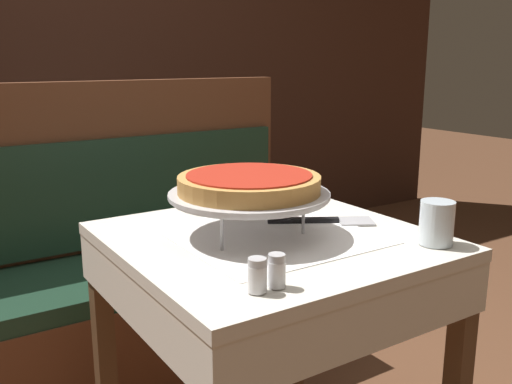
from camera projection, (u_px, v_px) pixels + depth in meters
name	position (u px, v px, depth m)	size (l,w,h in m)	color
dining_table_front	(270.00, 274.00, 1.42)	(0.73, 0.73, 0.77)	beige
dining_table_rear	(92.00, 166.00, 2.80)	(0.74, 0.74, 0.77)	beige
booth_bench	(138.00, 297.00, 2.11)	(1.40, 0.50, 1.11)	brown
back_wall_panel	(43.00, 55.00, 3.05)	(6.00, 0.04, 2.40)	#3D2319
pizza_pan_stand	(249.00, 196.00, 1.37)	(0.39, 0.39, 0.11)	#ADADB2
deep_dish_pizza	(249.00, 183.00, 1.36)	(0.34, 0.34, 0.04)	#C68E47
pizza_server	(323.00, 221.00, 1.49)	(0.26, 0.18, 0.01)	#BCBCC1
water_glass_near	(437.00, 223.00, 1.31)	(0.08, 0.08, 0.10)	silver
salt_shaker	(257.00, 275.00, 1.05)	(0.04, 0.04, 0.07)	silver
pepper_shaker	(277.00, 271.00, 1.07)	(0.03, 0.03, 0.06)	silver
condiment_caddy	(118.00, 135.00, 2.75)	(0.13, 0.13, 0.18)	black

